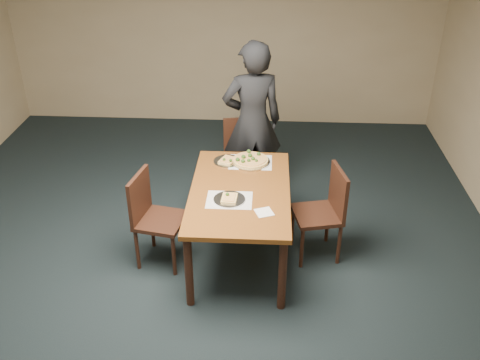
# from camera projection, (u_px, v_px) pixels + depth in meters

# --- Properties ---
(ground) EXTENTS (8.00, 8.00, 0.00)m
(ground) POSITION_uv_depth(u_px,v_px,m) (187.00, 306.00, 4.60)
(ground) COLOR black
(ground) RESTS_ON ground
(room_shell) EXTENTS (8.00, 8.00, 8.00)m
(room_shell) POSITION_uv_depth(u_px,v_px,m) (175.00, 120.00, 3.73)
(room_shell) COLOR tan
(room_shell) RESTS_ON ground
(dining_table) EXTENTS (0.90, 1.50, 0.75)m
(dining_table) POSITION_uv_depth(u_px,v_px,m) (240.00, 198.00, 4.88)
(dining_table) COLOR #613413
(dining_table) RESTS_ON ground
(chair_far) EXTENTS (0.49, 0.49, 0.91)m
(chair_far) POSITION_uv_depth(u_px,v_px,m) (244.00, 154.00, 5.95)
(chair_far) COLOR black
(chair_far) RESTS_ON ground
(chair_left) EXTENTS (0.49, 0.49, 0.91)m
(chair_left) POSITION_uv_depth(u_px,v_px,m) (152.00, 214.00, 4.91)
(chair_left) COLOR black
(chair_left) RESTS_ON ground
(chair_right) EXTENTS (0.50, 0.50, 0.91)m
(chair_right) POSITION_uv_depth(u_px,v_px,m) (325.00, 208.00, 4.99)
(chair_right) COLOR black
(chair_right) RESTS_ON ground
(diner) EXTENTS (0.73, 0.57, 1.79)m
(diner) POSITION_uv_depth(u_px,v_px,m) (252.00, 122.00, 5.78)
(diner) COLOR black
(diner) RESTS_ON ground
(placemat_main) EXTENTS (0.42, 0.32, 0.00)m
(placemat_main) POSITION_uv_depth(u_px,v_px,m) (251.00, 162.00, 5.29)
(placemat_main) COLOR white
(placemat_main) RESTS_ON dining_table
(placemat_near) EXTENTS (0.40, 0.30, 0.00)m
(placemat_near) POSITION_uv_depth(u_px,v_px,m) (229.00, 200.00, 4.68)
(placemat_near) COLOR white
(placemat_near) RESTS_ON dining_table
(pizza_pan) EXTENTS (0.39, 0.39, 0.07)m
(pizza_pan) POSITION_uv_depth(u_px,v_px,m) (250.00, 160.00, 5.28)
(pizza_pan) COLOR silver
(pizza_pan) RESTS_ON dining_table
(slice_plate_near) EXTENTS (0.28, 0.28, 0.06)m
(slice_plate_near) POSITION_uv_depth(u_px,v_px,m) (229.00, 199.00, 4.67)
(slice_plate_near) COLOR silver
(slice_plate_near) RESTS_ON dining_table
(slice_plate_far) EXTENTS (0.28, 0.28, 0.06)m
(slice_plate_far) POSITION_uv_depth(u_px,v_px,m) (227.00, 161.00, 5.29)
(slice_plate_far) COLOR silver
(slice_plate_far) RESTS_ON dining_table
(napkin) EXTENTS (0.18, 0.18, 0.01)m
(napkin) POSITION_uv_depth(u_px,v_px,m) (264.00, 212.00, 4.50)
(napkin) COLOR white
(napkin) RESTS_ON dining_table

